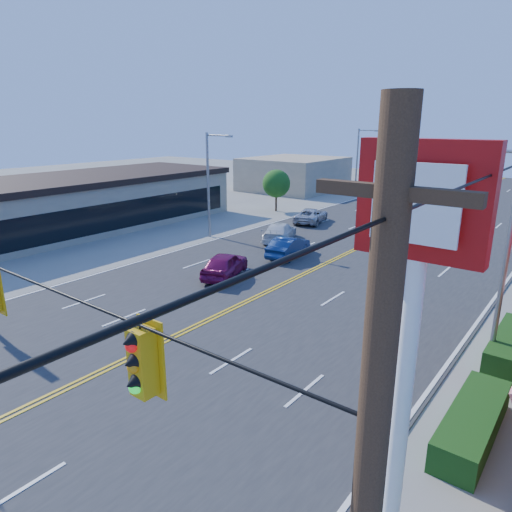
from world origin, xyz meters
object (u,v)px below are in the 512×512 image
Objects in this scene: car_blue at (288,247)px; car_silver at (311,216)px; car_white at (279,233)px; kfc_pylon at (414,283)px; car_magenta at (225,265)px.

car_silver is at bearing -75.29° from car_blue.
car_blue is 11.16m from car_silver.
car_silver is (-1.53, 7.16, -0.06)m from car_white.
car_silver is at bearing 123.78° from kfc_pylon.
car_white is at bearing -55.64° from car_blue.
car_white is (-16.67, 20.03, -5.34)m from kfc_pylon.
car_blue is (-13.80, 16.94, -5.36)m from kfc_pylon.
car_magenta reaches higher than car_blue.
car_magenta is 0.92× the size of car_silver.
kfc_pylon is 2.00× the size of car_magenta.
car_magenta is at bearing 80.92° from car_white.
car_magenta is 9.03m from car_white.
car_silver is at bearing -101.22° from car_white.
car_silver is at bearing -97.30° from car_magenta.
kfc_pylon is at bearing 120.71° from car_blue.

